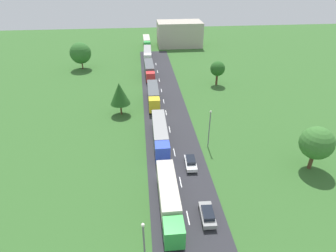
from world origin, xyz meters
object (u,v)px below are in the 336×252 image
Objects in this scene: lamppost_second at (209,127)px; tree_pine at (120,94)px; truck_fourth at (149,70)px; truck_third at (153,95)px; car_third at (191,162)px; truck_fifth at (148,54)px; car_second at (207,214)px; tree_maple at (80,53)px; truck_lead at (169,198)px; tree_oak at (317,143)px; tree_birch at (218,69)px; distant_building at (179,34)px; truck_second at (160,134)px; truck_sixth at (147,42)px.

tree_pine is at bearing 138.22° from lamppost_second.
truck_third is at bearing -89.67° from truck_fourth.
truck_third is 3.07× the size of car_third.
lamppost_second is (8.89, -19.70, 2.08)m from truck_third.
lamppost_second reaches higher than truck_fourth.
car_second is (4.99, -71.39, -1.24)m from truck_fifth.
lamppost_second is 55.88m from tree_maple.
truck_third reaches higher than car_third.
lamppost_second reaches higher than truck_lead.
tree_oak is 1.15× the size of tree_birch.
truck_lead reaches higher than car_third.
car_third is at bearing -79.33° from truck_third.
truck_fourth is (-0.10, 18.34, 0.00)m from truck_third.
car_third is 7.58m from lamppost_second.
tree_pine is at bearing -67.49° from tree_maple.
truck_fourth is 0.72× the size of distant_building.
distant_building is at bearing 79.37° from truck_second.
tree_oak reaches higher than car_second.
truck_lead is at bearing -90.40° from truck_second.
tree_maple is at bearing 115.24° from truck_second.
truck_second is at bearing -122.78° from tree_birch.
tree_oak is (15.30, -7.75, 0.72)m from lamppost_second.
truck_second reaches higher than car_second.
truck_second is 1.03× the size of truck_fifth.
truck_third is 2.95× the size of car_second.
distant_building reaches higher than car_third.
tree_oak reaches higher than truck_second.
truck_third is at bearing 90.89° from truck_second.
truck_second is at bearing 166.06° from lamppost_second.
truck_lead is 88.14m from distant_building.
distant_building reaches higher than lamppost_second.
distant_building is at bearing 75.69° from truck_third.
car_second is 11.24m from car_third.
distant_building reaches higher than truck_fourth.
lamppost_second is 1.13× the size of tree_birch.
car_second is at bearing -75.80° from truck_second.
truck_fifth is 2.08× the size of tree_birch.
tree_maple is at bearing 127.31° from truck_third.
tree_pine reaches higher than truck_lead.
truck_second is at bearing -90.06° from truck_sixth.
truck_fourth is at bearing 96.34° from car_third.
tree_pine is (-7.46, -5.09, 2.89)m from truck_third.
truck_sixth is 88.34m from car_second.
tree_oak is 0.44× the size of distant_building.
tree_pine is (-7.49, -40.19, 2.95)m from truck_fifth.
truck_fourth reaches higher than car_second.
tree_birch reaches higher than truck_third.
lamppost_second is at bearing -13.94° from truck_second.
truck_lead is 0.97× the size of truck_sixth.
tree_pine reaches higher than car_third.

